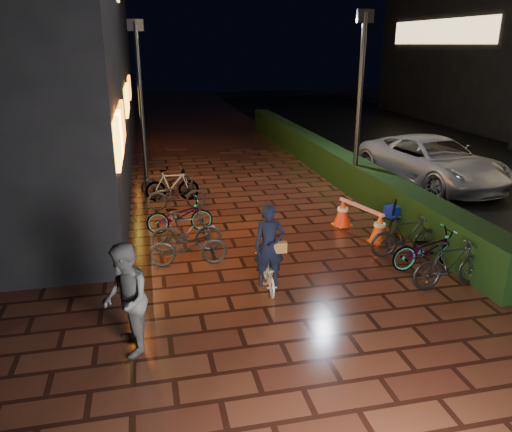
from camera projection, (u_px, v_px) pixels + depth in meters
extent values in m
plane|color=#381911|center=(305.00, 274.00, 9.97)|extent=(80.00, 80.00, 0.00)
cube|color=black|center=(325.00, 158.00, 17.87)|extent=(0.70, 20.00, 1.00)
imported|color=#515153|center=(126.00, 300.00, 7.21)|extent=(0.76, 0.92, 1.72)
imported|color=#9E9DA2|center=(432.00, 161.00, 16.18)|extent=(3.39, 5.79, 1.51)
cube|color=yellow|center=(118.00, 139.00, 9.80)|extent=(0.08, 2.00, 0.90)
cube|color=orange|center=(121.00, 127.00, 11.18)|extent=(0.08, 3.00, 0.90)
cube|color=yellow|center=(127.00, 99.00, 16.72)|extent=(0.08, 2.80, 0.90)
cube|color=orange|center=(129.00, 87.00, 21.33)|extent=(0.08, 2.20, 0.90)
cube|color=#FFD88C|center=(439.00, 32.00, 27.71)|extent=(0.06, 10.00, 1.30)
cylinder|color=black|center=(359.00, 110.00, 14.11)|extent=(0.15, 0.15, 5.16)
cube|color=black|center=(365.00, 16.00, 13.29)|extent=(0.50, 0.14, 0.35)
cylinder|color=black|center=(141.00, 108.00, 15.40)|extent=(0.14, 0.14, 4.98)
cube|color=black|center=(135.00, 25.00, 14.62)|extent=(0.48, 0.10, 0.34)
imported|color=white|center=(268.00, 273.00, 9.32)|extent=(0.50, 1.20, 0.61)
imported|color=black|center=(269.00, 246.00, 9.04)|extent=(0.60, 0.42, 1.57)
cube|color=brown|center=(279.00, 247.00, 9.06)|extent=(0.28, 0.14, 0.20)
cone|color=#E74D0C|center=(380.00, 228.00, 11.48)|extent=(0.45, 0.45, 0.71)
cone|color=#FE2B0D|center=(343.00, 212.00, 12.57)|extent=(0.45, 0.45, 0.71)
cube|color=red|center=(378.00, 241.00, 11.60)|extent=(0.49, 0.49, 0.03)
cube|color=orange|center=(342.00, 224.00, 12.68)|extent=(0.49, 0.49, 0.03)
cube|color=red|center=(361.00, 207.00, 11.92)|extent=(0.53, 1.48, 0.07)
cube|color=black|center=(392.00, 217.00, 12.19)|extent=(0.59, 0.53, 0.04)
cylinder|color=black|center=(391.00, 228.00, 12.03)|extent=(0.03, 0.03, 0.34)
cylinder|color=black|center=(402.00, 225.00, 12.21)|extent=(0.03, 0.03, 0.34)
cylinder|color=black|center=(381.00, 224.00, 12.29)|extent=(0.03, 0.03, 0.34)
cylinder|color=black|center=(393.00, 221.00, 12.47)|extent=(0.03, 0.03, 0.34)
cube|color=#0B1697|center=(393.00, 211.00, 12.14)|extent=(0.43, 0.40, 0.27)
cylinder|color=black|center=(393.00, 214.00, 11.97)|extent=(0.16, 0.39, 0.85)
imported|color=black|center=(172.00, 185.00, 14.53)|extent=(1.58, 0.52, 0.93)
imported|color=black|center=(188.00, 246.00, 10.28)|extent=(1.62, 0.62, 0.84)
imported|color=black|center=(186.00, 232.00, 10.91)|extent=(1.58, 0.56, 0.93)
imported|color=black|center=(180.00, 216.00, 12.08)|extent=(1.60, 0.57, 0.84)
imported|color=black|center=(168.00, 182.00, 15.06)|extent=(1.61, 0.59, 0.84)
imported|color=black|center=(177.00, 195.00, 13.75)|extent=(1.60, 0.57, 0.84)
imported|color=black|center=(428.00, 249.00, 10.12)|extent=(1.62, 0.62, 0.84)
imported|color=black|center=(451.00, 264.00, 9.30)|extent=(1.57, 0.49, 0.93)
imported|color=black|center=(406.00, 236.00, 10.67)|extent=(1.58, 0.56, 0.93)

